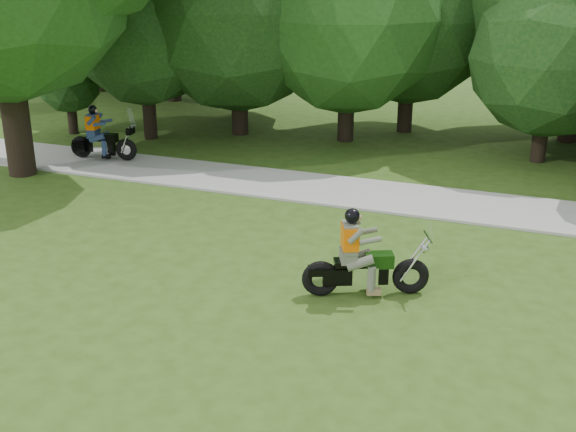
# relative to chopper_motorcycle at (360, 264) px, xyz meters

# --- Properties ---
(ground) EXTENTS (100.00, 100.00, 0.00)m
(ground) POSITION_rel_chopper_motorcycle_xyz_m (0.54, -2.89, -0.56)
(ground) COLOR #2F4C15
(ground) RESTS_ON ground
(walkway) EXTENTS (60.00, 2.20, 0.06)m
(walkway) POSITION_rel_chopper_motorcycle_xyz_m (0.54, 5.11, -0.53)
(walkway) COLOR #9D9D98
(walkway) RESTS_ON ground
(tree_line) EXTENTS (40.32, 12.33, 7.91)m
(tree_line) POSITION_rel_chopper_motorcycle_xyz_m (1.13, 11.78, 3.21)
(tree_line) COLOR black
(tree_line) RESTS_ON ground
(chopper_motorcycle) EXTENTS (2.05, 1.20, 1.52)m
(chopper_motorcycle) POSITION_rel_chopper_motorcycle_xyz_m (0.00, 0.00, 0.00)
(chopper_motorcycle) COLOR black
(chopper_motorcycle) RESTS_ON ground
(touring_motorcycle) EXTENTS (1.93, 0.75, 1.47)m
(touring_motorcycle) POSITION_rel_chopper_motorcycle_xyz_m (-8.84, 5.39, 0.03)
(touring_motorcycle) COLOR black
(touring_motorcycle) RESTS_ON walkway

